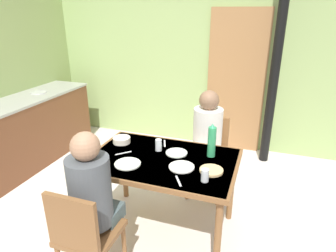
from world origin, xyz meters
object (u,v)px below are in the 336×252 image
at_px(chair_far_diner, 209,151).
at_px(person_near_diner, 91,189).
at_px(serving_bowl_center, 122,140).
at_px(water_bottle_green_near, 212,141).
at_px(dining_table, 162,167).
at_px(chair_near_diner, 84,234).
at_px(kitchen_counter, 29,131).
at_px(person_far_diner, 207,132).

relative_size(chair_far_diner, person_near_diner, 1.13).
bearing_deg(serving_bowl_center, water_bottle_green_near, 0.48).
xyz_separation_m(dining_table, serving_bowl_center, (-0.49, 0.18, 0.11)).
bearing_deg(chair_near_diner, kitchen_counter, 141.85).
bearing_deg(serving_bowl_center, kitchen_counter, 163.11).
bearing_deg(chair_far_diner, water_bottle_green_near, 102.70).
relative_size(kitchen_counter, serving_bowl_center, 11.75).
height_order(chair_near_diner, person_near_diner, person_near_diner).
bearing_deg(chair_far_diner, dining_table, 71.95).
xyz_separation_m(dining_table, chair_far_diner, (0.26, 0.78, -0.17)).
bearing_deg(person_far_diner, water_bottle_green_near, 106.31).
bearing_deg(person_near_diner, chair_far_diner, 69.00).
relative_size(kitchen_counter, dining_table, 1.55).
distance_m(person_near_diner, serving_bowl_center, 0.85).
height_order(chair_far_diner, person_near_diner, person_near_diner).
xyz_separation_m(chair_near_diner, serving_bowl_center, (-0.20, 0.97, 0.28)).
distance_m(kitchen_counter, person_far_diner, 2.46).
relative_size(person_near_diner, serving_bowl_center, 4.53).
xyz_separation_m(water_bottle_green_near, serving_bowl_center, (-0.88, -0.01, -0.12)).
height_order(person_far_diner, water_bottle_green_near, person_far_diner).
bearing_deg(serving_bowl_center, chair_far_diner, 38.81).
bearing_deg(chair_near_diner, chair_far_diner, 70.68).
distance_m(dining_table, person_near_diner, 0.72).
height_order(chair_far_diner, water_bottle_green_near, water_bottle_green_near).
bearing_deg(person_far_diner, chair_near_diner, 69.00).
relative_size(chair_near_diner, serving_bowl_center, 5.12).
bearing_deg(serving_bowl_center, chair_near_diner, -78.53).
height_order(dining_table, person_far_diner, person_far_diner).
bearing_deg(person_near_diner, chair_near_diner, -90.00).
bearing_deg(kitchen_counter, serving_bowl_center, -16.89).
distance_m(chair_near_diner, water_bottle_green_near, 1.26).
bearing_deg(chair_near_diner, person_far_diner, 69.00).
xyz_separation_m(chair_far_diner, person_far_diner, (-0.00, -0.14, 0.28)).
relative_size(water_bottle_green_near, serving_bowl_center, 1.80).
bearing_deg(person_far_diner, chair_far_diner, -90.00).
xyz_separation_m(kitchen_counter, person_near_diner, (1.88, -1.34, 0.33)).
bearing_deg(person_near_diner, kitchen_counter, 144.50).
distance_m(person_far_diner, water_bottle_green_near, 0.49).
bearing_deg(dining_table, person_far_diner, 68.47).
relative_size(person_far_diner, serving_bowl_center, 4.53).
xyz_separation_m(person_near_diner, water_bottle_green_near, (0.68, 0.84, 0.11)).
height_order(dining_table, person_near_diner, person_near_diner).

